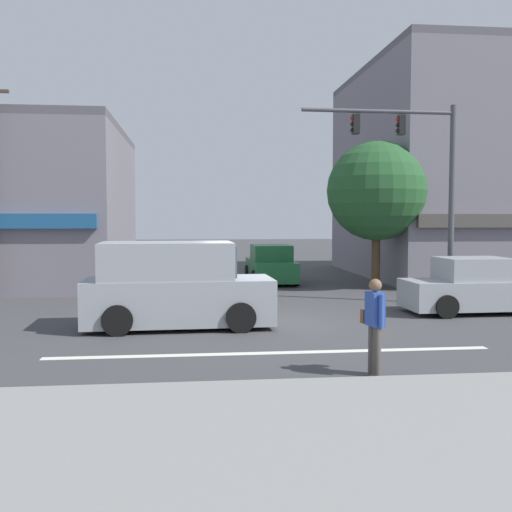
{
  "coord_description": "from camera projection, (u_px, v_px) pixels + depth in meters",
  "views": [
    {
      "loc": [
        -1.64,
        -15.23,
        2.71
      ],
      "look_at": [
        0.28,
        2.0,
        1.6
      ],
      "focal_mm": 42.0,
      "sensor_mm": 36.0,
      "label": 1
    }
  ],
  "objects": [
    {
      "name": "ground_plane",
      "position": [
        254.0,
        323.0,
        15.46
      ],
      "size": [
        120.0,
        120.0,
        0.0
      ],
      "primitive_type": "plane",
      "color": "#3D3D3F"
    },
    {
      "name": "lane_marking_stripe",
      "position": [
        272.0,
        353.0,
        11.99
      ],
      "size": [
        9.0,
        0.24,
        0.01
      ],
      "primitive_type": "cube",
      "color": "silver",
      "rests_on": "ground"
    },
    {
      "name": "sidewalk_curb",
      "position": [
        331.0,
        442.0,
        7.02
      ],
      "size": [
        40.0,
        5.0,
        0.16
      ],
      "primitive_type": "cube",
      "color": "gray",
      "rests_on": "ground"
    },
    {
      "name": "building_right_corner",
      "position": [
        485.0,
        173.0,
        28.25
      ],
      "size": [
        11.86,
        12.02,
        9.65
      ],
      "color": "slate",
      "rests_on": "ground"
    },
    {
      "name": "street_tree",
      "position": [
        377.0,
        191.0,
        22.65
      ],
      "size": [
        3.76,
        3.76,
        5.61
      ],
      "color": "#4C3823",
      "rests_on": "ground"
    },
    {
      "name": "utility_pole_far_right",
      "position": [
        430.0,
        181.0,
        25.58
      ],
      "size": [
        1.4,
        0.22,
        8.29
      ],
      "color": "brown",
      "rests_on": "ground"
    },
    {
      "name": "traffic_light_mast",
      "position": [
        422.0,
        170.0,
        18.52
      ],
      "size": [
        4.89,
        0.28,
        6.2
      ],
      "color": "#47474C",
      "rests_on": "ground"
    },
    {
      "name": "sedan_parked_curbside",
      "position": [
        271.0,
        266.0,
        25.0
      ],
      "size": [
        1.91,
        4.12,
        1.58
      ],
      "color": "#1E6033",
      "rests_on": "ground"
    },
    {
      "name": "sedan_crossing_rightbound",
      "position": [
        476.0,
        288.0,
        17.05
      ],
      "size": [
        4.12,
        1.93,
        1.58
      ],
      "color": "#999EA3",
      "rests_on": "ground"
    },
    {
      "name": "van_waiting_far",
      "position": [
        175.0,
        287.0,
        14.75
      ],
      "size": [
        4.65,
        2.15,
        2.11
      ],
      "color": "#999EA3",
      "rests_on": "ground"
    },
    {
      "name": "sedan_approaching_near",
      "position": [
        181.0,
        275.0,
        20.74
      ],
      "size": [
        1.9,
        4.11,
        1.58
      ],
      "color": "#1E6033",
      "rests_on": "ground"
    },
    {
      "name": "pedestrian_foreground_with_bag",
      "position": [
        374.0,
        320.0,
        10.27
      ],
      "size": [
        0.29,
        0.68,
        1.67
      ],
      "color": "#4C4742",
      "rests_on": "ground"
    }
  ]
}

